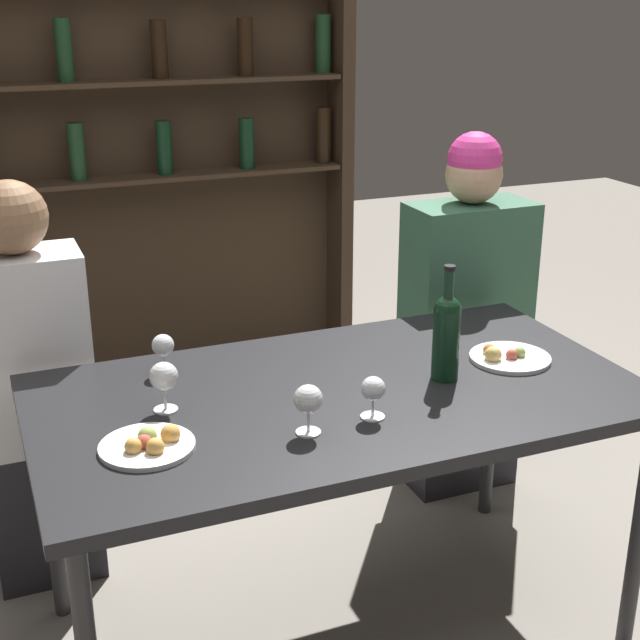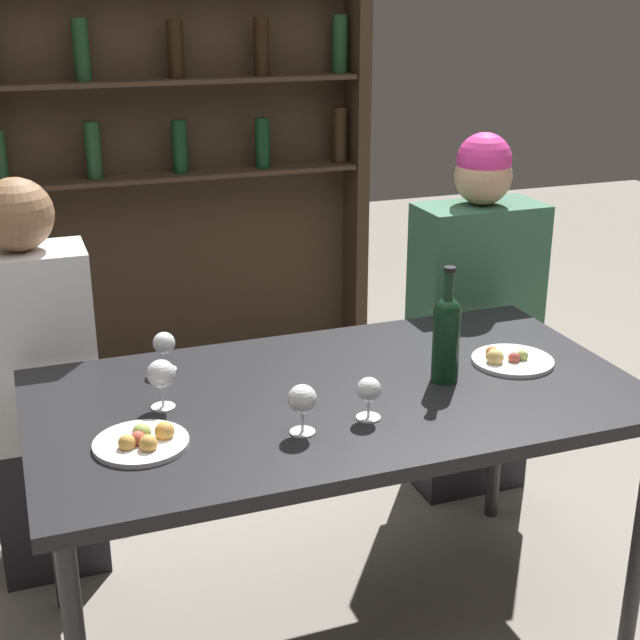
{
  "view_description": "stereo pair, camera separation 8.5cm",
  "coord_description": "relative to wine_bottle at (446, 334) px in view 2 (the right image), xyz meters",
  "views": [
    {
      "loc": [
        -0.83,
        -1.91,
        1.71
      ],
      "look_at": [
        0.0,
        0.13,
        0.89
      ],
      "focal_mm": 50.0,
      "sensor_mm": 36.0,
      "label": 1
    },
    {
      "loc": [
        -0.75,
        -1.94,
        1.71
      ],
      "look_at": [
        0.0,
        0.13,
        0.89
      ],
      "focal_mm": 50.0,
      "sensor_mm": 36.0,
      "label": 2
    }
  ],
  "objects": [
    {
      "name": "wine_glass_2",
      "position": [
        -0.68,
        0.32,
        -0.06
      ],
      "size": [
        0.06,
        0.06,
        0.11
      ],
      "color": "silver",
      "rests_on": "dining_table"
    },
    {
      "name": "wine_glass_3",
      "position": [
        -0.45,
        -0.15,
        -0.05
      ],
      "size": [
        0.07,
        0.07,
        0.12
      ],
      "color": "silver",
      "rests_on": "dining_table"
    },
    {
      "name": "wine_glass_1",
      "position": [
        -0.73,
        0.09,
        -0.04
      ],
      "size": [
        0.07,
        0.07,
        0.13
      ],
      "color": "silver",
      "rests_on": "dining_table"
    },
    {
      "name": "wine_glass_0",
      "position": [
        -0.28,
        -0.14,
        -0.06
      ],
      "size": [
        0.06,
        0.06,
        0.11
      ],
      "color": "silver",
      "rests_on": "dining_table"
    },
    {
      "name": "wine_bottle",
      "position": [
        0.0,
        0.0,
        0.0
      ],
      "size": [
        0.07,
        0.07,
        0.31
      ],
      "color": "black",
      "rests_on": "dining_table"
    },
    {
      "name": "seated_person_left",
      "position": [
        -1.01,
        0.62,
        -0.28
      ],
      "size": [
        0.35,
        0.22,
        1.23
      ],
      "color": "#26262B",
      "rests_on": "ground_plane"
    },
    {
      "name": "ground_plane",
      "position": [
        -0.29,
        0.04,
        -0.87
      ],
      "size": [
        10.0,
        10.0,
        0.0
      ],
      "primitive_type": "plane",
      "color": "gray"
    },
    {
      "name": "wine_rack_wall",
      "position": [
        -0.29,
        1.99,
        0.18
      ],
      "size": [
        1.72,
        0.21,
        2.02
      ],
      "color": "#38281C",
      "rests_on": "ground_plane"
    },
    {
      "name": "dining_table",
      "position": [
        -0.29,
        0.04,
        -0.19
      ],
      "size": [
        1.55,
        0.84,
        0.74
      ],
      "color": "black",
      "rests_on": "ground_plane"
    },
    {
      "name": "food_plate_0",
      "position": [
        -0.81,
        -0.09,
        -0.12
      ],
      "size": [
        0.22,
        0.22,
        0.05
      ],
      "color": "white",
      "rests_on": "dining_table"
    },
    {
      "name": "seated_person_right",
      "position": [
        0.45,
        0.62,
        -0.26
      ],
      "size": [
        0.42,
        0.22,
        1.28
      ],
      "color": "#26262B",
      "rests_on": "ground_plane"
    },
    {
      "name": "food_plate_1",
      "position": [
        0.22,
        0.04,
        -0.12
      ],
      "size": [
        0.22,
        0.22,
        0.05
      ],
      "color": "white",
      "rests_on": "dining_table"
    }
  ]
}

